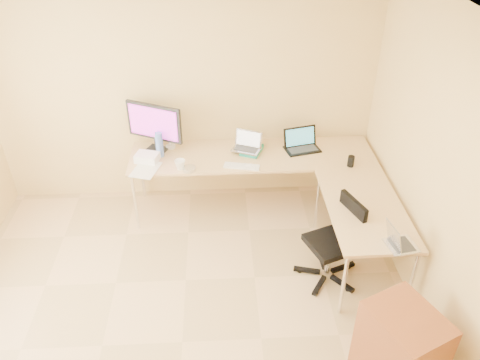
{
  "coord_description": "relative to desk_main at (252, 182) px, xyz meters",
  "views": [
    {
      "loc": [
        0.35,
        -2.62,
        3.4
      ],
      "look_at": [
        0.55,
        1.1,
        0.9
      ],
      "focal_mm": 35.83,
      "sensor_mm": 36.0,
      "label": 1
    }
  ],
  "objects": [
    {
      "name": "floor",
      "position": [
        -0.72,
        -1.85,
        -0.36
      ],
      "size": [
        4.5,
        4.5,
        0.0
      ],
      "primitive_type": "plane",
      "color": "tan",
      "rests_on": "ground"
    },
    {
      "name": "ceiling",
      "position": [
        -0.72,
        -1.85,
        2.24
      ],
      "size": [
        4.5,
        4.5,
        0.0
      ],
      "primitive_type": "plane",
      "rotation": [
        3.14,
        0.0,
        0.0
      ],
      "color": "white",
      "rests_on": "ground"
    },
    {
      "name": "wall_back",
      "position": [
        -0.72,
        0.4,
        0.93
      ],
      "size": [
        4.5,
        0.0,
        4.5
      ],
      "primitive_type": "plane",
      "rotation": [
        1.57,
        0.0,
        0.0
      ],
      "color": "#DDBF7B",
      "rests_on": "ground"
    },
    {
      "name": "wall_right",
      "position": [
        1.38,
        -1.85,
        0.93
      ],
      "size": [
        0.0,
        4.5,
        4.5
      ],
      "primitive_type": "plane",
      "rotation": [
        1.57,
        0.0,
        -1.57
      ],
      "color": "#DDBF7B",
      "rests_on": "ground"
    },
    {
      "name": "desk_main",
      "position": [
        0.0,
        0.0,
        0.0
      ],
      "size": [
        2.65,
        0.7,
        0.73
      ],
      "primitive_type": "cube",
      "color": "tan",
      "rests_on": "ground"
    },
    {
      "name": "desk_return",
      "position": [
        0.98,
        -1.0,
        0.0
      ],
      "size": [
        0.7,
        1.3,
        0.73
      ],
      "primitive_type": "cube",
      "color": "tan",
      "rests_on": "ground"
    },
    {
      "name": "monitor",
      "position": [
        -1.04,
        0.15,
        0.64
      ],
      "size": [
        0.67,
        0.47,
        0.55
      ],
      "primitive_type": "cube",
      "rotation": [
        0.0,
        0.0,
        -0.45
      ],
      "color": "black",
      "rests_on": "desk_main"
    },
    {
      "name": "book_stack",
      "position": [
        -0.0,
        0.05,
        0.39
      ],
      "size": [
        0.28,
        0.32,
        0.04
      ],
      "primitive_type": "cube",
      "rotation": [
        0.0,
        0.0,
        -0.4
      ],
      "color": "#147B62",
      "rests_on": "desk_main"
    },
    {
      "name": "laptop_center",
      "position": [
        -0.06,
        0.02,
        0.51
      ],
      "size": [
        0.37,
        0.33,
        0.19
      ],
      "primitive_type": "cube",
      "rotation": [
        0.0,
        0.0,
        -0.42
      ],
      "color": "#9695A7",
      "rests_on": "desk_main"
    },
    {
      "name": "laptop_black",
      "position": [
        0.56,
        0.07,
        0.48
      ],
      "size": [
        0.43,
        0.36,
        0.24
      ],
      "primitive_type": "cube",
      "rotation": [
        0.0,
        0.0,
        0.24
      ],
      "color": "black",
      "rests_on": "desk_main"
    },
    {
      "name": "keyboard",
      "position": [
        -0.13,
        -0.25,
        0.37
      ],
      "size": [
        0.39,
        0.18,
        0.02
      ],
      "primitive_type": "cube",
      "rotation": [
        0.0,
        0.0,
        -0.22
      ],
      "color": "silver",
      "rests_on": "desk_main"
    },
    {
      "name": "mouse",
      "position": [
        -0.04,
        -0.26,
        0.38
      ],
      "size": [
        0.1,
        0.07,
        0.04
      ],
      "primitive_type": "ellipsoid",
      "rotation": [
        0.0,
        0.0,
        -0.08
      ],
      "color": "silver",
      "rests_on": "desk_main"
    },
    {
      "name": "mug",
      "position": [
        -0.77,
        -0.25,
        0.42
      ],
      "size": [
        0.14,
        0.14,
        0.1
      ],
      "primitive_type": "imported",
      "rotation": [
        0.0,
        0.0,
        -0.26
      ],
      "color": "white",
      "rests_on": "desk_main"
    },
    {
      "name": "cd_stack",
      "position": [
        -0.68,
        -0.29,
        0.38
      ],
      "size": [
        0.18,
        0.18,
        0.03
      ],
      "primitive_type": "cylinder",
      "rotation": [
        0.0,
        0.0,
        0.4
      ],
      "color": "silver",
      "rests_on": "desk_main"
    },
    {
      "name": "water_bottle",
      "position": [
        -1.0,
        0.02,
        0.51
      ],
      "size": [
        0.1,
        0.1,
        0.28
      ],
      "primitive_type": "cylinder",
      "rotation": [
        0.0,
        0.0,
        -0.32
      ],
      "color": "#5073C0",
      "rests_on": "desk_main"
    },
    {
      "name": "papers",
      "position": [
        -1.13,
        -0.25,
        0.37
      ],
      "size": [
        0.33,
        0.4,
        0.01
      ],
      "primitive_type": "cube",
      "rotation": [
        0.0,
        0.0,
        -0.3
      ],
      "color": "silver",
      "rests_on": "desk_main"
    },
    {
      "name": "white_box",
      "position": [
        -1.13,
        -0.08,
        0.41
      ],
      "size": [
        0.28,
        0.23,
        0.09
      ],
      "primitive_type": "cube",
      "rotation": [
        0.0,
        0.0,
        -0.28
      ],
      "color": "white",
      "rests_on": "desk_main"
    },
    {
      "name": "desk_fan",
      "position": [
        -0.9,
        0.2,
        0.52
      ],
      "size": [
        0.31,
        0.31,
        0.31
      ],
      "primitive_type": "cylinder",
      "rotation": [
        0.0,
        0.0,
        -0.31
      ],
      "color": "white",
      "rests_on": "desk_main"
    },
    {
      "name": "black_cup",
      "position": [
        1.01,
        -0.3,
        0.42
      ],
      "size": [
        0.09,
        0.09,
        0.12
      ],
      "primitive_type": "cylinder",
      "rotation": [
        0.0,
        0.0,
        0.29
      ],
      "color": "black",
      "rests_on": "desk_main"
    },
    {
      "name": "laptop_return",
      "position": [
        1.13,
        -1.55,
        0.46
      ],
      "size": [
        0.32,
        0.27,
        0.19
      ],
      "primitive_type": "cube",
      "rotation": [
        0.0,
        0.0,
        1.75
      ],
      "color": "#B8BAC3",
      "rests_on": "desk_return"
    },
    {
      "name": "office_chair",
      "position": [
        0.65,
        -1.14,
        0.14
      ],
      "size": [
        0.68,
        0.68,
        0.87
      ],
      "primitive_type": "cube",
      "rotation": [
        0.0,
        0.0,
        0.37
      ],
      "color": "black",
      "rests_on": "ground"
    },
    {
      "name": "cabinet",
      "position": [
        0.93,
        -2.29,
        -0.01
      ],
      "size": [
        0.63,
        0.68,
        0.76
      ],
      "primitive_type": "cube",
      "rotation": [
        0.0,
        0.0,
        0.42
      ],
      "color": "#954C24",
      "rests_on": "ground"
    }
  ]
}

